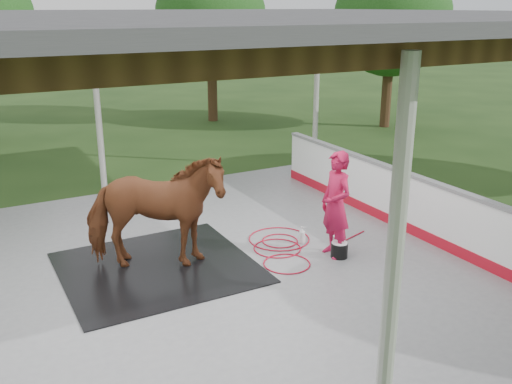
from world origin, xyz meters
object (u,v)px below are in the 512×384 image
dasher_board (405,202)px  horse (155,212)px  wash_bucket (339,249)px  handler (336,205)px

dasher_board → horse: (-4.78, 0.61, 0.44)m
dasher_board → wash_bucket: 1.98m
horse → wash_bucket: horse is taller
handler → horse: bearing=-107.1°
dasher_board → handler: (-1.91, -0.36, 0.38)m
wash_bucket → handler: bearing=103.9°
dasher_board → wash_bucket: dasher_board is taller
handler → dasher_board: bearing=102.0°
horse → wash_bucket: (2.90, -1.08, -0.84)m
horse → handler: size_ratio=1.23×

